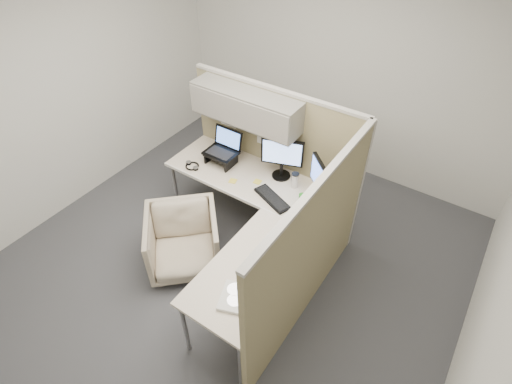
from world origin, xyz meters
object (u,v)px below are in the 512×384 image
Objects in this scene: desk at (251,212)px; keyboard at (272,199)px; monitor_left at (282,155)px; office_chair at (183,239)px.

keyboard is (0.10, 0.23, 0.05)m from desk.
desk is 0.68m from monitor_left.
office_chair is 1.66× the size of keyboard.
office_chair is 1.01m from keyboard.
desk is 0.26m from keyboard.
monitor_left is 1.05× the size of keyboard.
office_chair is 1.57× the size of monitor_left.
keyboard is at bearing 67.02° from desk.
monitor_left reaches higher than desk.
office_chair reaches higher than desk.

